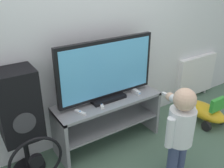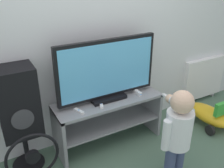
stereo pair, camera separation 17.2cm
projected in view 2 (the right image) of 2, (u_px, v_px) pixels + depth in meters
ground_plane at (117, 151)px, 2.88m from camera, size 16.00×16.00×0.00m
wall_back at (96, 30)px, 2.71m from camera, size 10.00×0.06×2.60m
tv_stand at (109, 114)px, 2.88m from camera, size 1.24×0.41×0.58m
television at (107, 71)px, 2.67m from camera, size 1.15×0.20×0.69m
game_console at (136, 91)px, 2.93m from camera, size 0.04×0.19×0.04m
remote_primary at (79, 111)px, 2.55m from camera, size 0.07×0.13×0.03m
remote_secondary at (101, 105)px, 2.67m from camera, size 0.08×0.13×0.03m
child at (178, 129)px, 2.30m from camera, size 0.37×0.53×0.97m
speaker_tower at (18, 104)px, 2.37m from camera, size 0.37×0.33×1.12m
floor_fan at (34, 164)px, 2.31m from camera, size 0.49×0.25×0.60m
ride_on_toy at (210, 115)px, 3.28m from camera, size 0.34×0.62×0.43m
radiator at (204, 78)px, 3.84m from camera, size 0.77×0.08×0.69m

